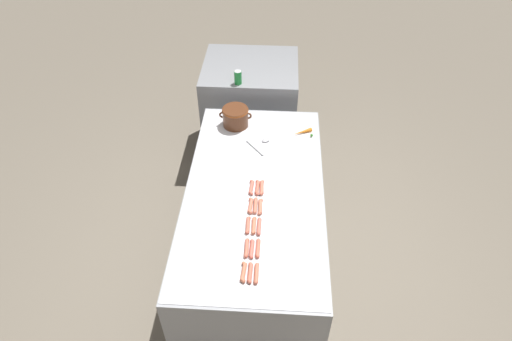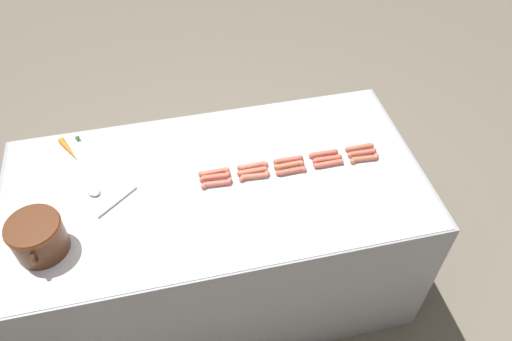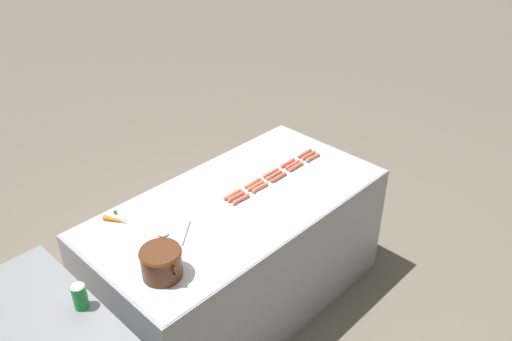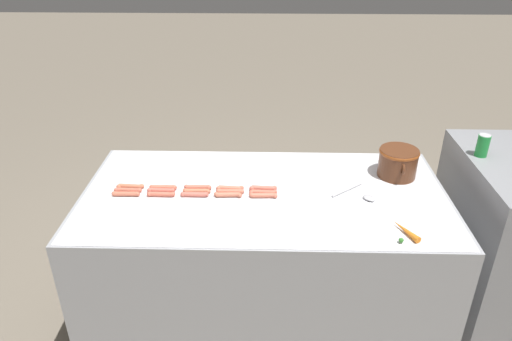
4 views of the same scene
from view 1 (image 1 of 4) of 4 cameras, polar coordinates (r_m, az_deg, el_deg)
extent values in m
plane|color=#756B5B|center=(3.83, -0.15, -11.51)|extent=(20.00, 20.00, 0.00)
cube|color=#9EA0A5|center=(3.48, -0.16, -7.36)|extent=(0.99, 1.93, 0.86)
cube|color=silver|center=(3.16, -0.18, -2.31)|extent=(0.97, 1.90, 0.00)
cube|color=gray|center=(4.58, -0.68, 8.02)|extent=(0.91, 0.81, 0.99)
cylinder|color=#CB6E4F|center=(2.69, -1.62, -12.96)|extent=(0.03, 0.12, 0.03)
sphere|color=#CB6E4F|center=(2.66, -1.63, -14.05)|extent=(0.03, 0.03, 0.03)
sphere|color=#CB6E4F|center=(2.73, -1.61, -11.90)|extent=(0.03, 0.03, 0.03)
cylinder|color=#D26850|center=(2.80, -1.22, -9.96)|extent=(0.03, 0.12, 0.03)
sphere|color=#D26850|center=(2.76, -1.34, -10.97)|extent=(0.03, 0.03, 0.03)
sphere|color=#D26850|center=(2.83, -1.11, -8.98)|extent=(0.03, 0.03, 0.03)
cylinder|color=#CC6651|center=(2.91, -1.06, -7.06)|extent=(0.03, 0.12, 0.03)
sphere|color=#CC6651|center=(2.87, -1.19, -7.99)|extent=(0.03, 0.03, 0.03)
sphere|color=#CC6651|center=(2.95, -0.93, -6.16)|extent=(0.03, 0.03, 0.03)
cylinder|color=#D67056|center=(3.03, -0.71, -4.56)|extent=(0.03, 0.12, 0.03)
sphere|color=#D67056|center=(2.98, -0.71, -5.42)|extent=(0.03, 0.03, 0.03)
sphere|color=#D67056|center=(3.07, -0.72, -3.72)|extent=(0.03, 0.03, 0.03)
cylinder|color=#D16855|center=(3.15, -0.59, -2.19)|extent=(0.03, 0.12, 0.03)
sphere|color=#D16855|center=(3.10, -0.59, -2.99)|extent=(0.03, 0.03, 0.03)
sphere|color=#D16855|center=(3.19, -0.59, -1.42)|extent=(0.03, 0.03, 0.03)
cylinder|color=#CE654F|center=(2.69, -0.77, -13.05)|extent=(0.03, 0.12, 0.03)
sphere|color=#CE654F|center=(2.66, -0.83, -14.14)|extent=(0.03, 0.03, 0.03)
sphere|color=#CE654F|center=(2.72, -0.71, -11.99)|extent=(0.03, 0.03, 0.03)
cylinder|color=#D46454|center=(2.79, -0.55, -10.06)|extent=(0.03, 0.12, 0.03)
sphere|color=#D46454|center=(2.76, -0.60, -11.07)|extent=(0.03, 0.03, 0.03)
sphere|color=#D46454|center=(2.83, -0.51, -9.07)|extent=(0.03, 0.03, 0.03)
cylinder|color=#CD7151|center=(2.91, -0.29, -7.11)|extent=(0.03, 0.12, 0.03)
sphere|color=#CD7151|center=(2.87, -0.41, -8.04)|extent=(0.03, 0.03, 0.03)
sphere|color=#CD7151|center=(2.95, -0.17, -6.20)|extent=(0.03, 0.03, 0.03)
cylinder|color=#CB6E55|center=(3.03, -0.08, -4.55)|extent=(0.03, 0.12, 0.03)
sphere|color=#CB6E55|center=(2.98, -0.16, -5.41)|extent=(0.03, 0.03, 0.03)
sphere|color=#CB6E55|center=(3.07, 0.00, -3.71)|extent=(0.03, 0.03, 0.03)
cylinder|color=#D4654F|center=(3.15, 0.18, -2.22)|extent=(0.03, 0.12, 0.03)
sphere|color=#D4654F|center=(3.10, 0.16, -3.02)|extent=(0.03, 0.03, 0.03)
sphere|color=#D4654F|center=(3.19, 0.19, -1.44)|extent=(0.03, 0.03, 0.03)
cylinder|color=#CE6B50|center=(2.69, 0.06, -13.12)|extent=(0.03, 0.12, 0.03)
sphere|color=#CE6B50|center=(2.65, -0.04, -14.21)|extent=(0.03, 0.03, 0.03)
sphere|color=#CE6B50|center=(2.72, 0.16, -12.06)|extent=(0.03, 0.03, 0.03)
cylinder|color=#D5654E|center=(2.79, 0.26, -9.98)|extent=(0.03, 0.12, 0.03)
sphere|color=#D5654E|center=(2.76, 0.21, -10.99)|extent=(0.03, 0.03, 0.03)
sphere|color=#D5654E|center=(2.83, 0.30, -9.00)|extent=(0.03, 0.03, 0.03)
cylinder|color=#CF6756|center=(2.90, 0.40, -7.23)|extent=(0.03, 0.12, 0.03)
sphere|color=#CF6756|center=(2.86, 0.35, -8.16)|extent=(0.03, 0.03, 0.03)
sphere|color=#CF6756|center=(2.94, 0.45, -6.32)|extent=(0.03, 0.03, 0.03)
cylinder|color=#CD7056|center=(3.02, 0.55, -4.70)|extent=(0.03, 0.12, 0.03)
sphere|color=#CD7056|center=(2.98, 0.43, -5.56)|extent=(0.03, 0.03, 0.03)
sphere|color=#CD7056|center=(3.06, 0.67, -3.86)|extent=(0.03, 0.03, 0.03)
cylinder|color=#D46F56|center=(3.15, 0.75, -2.23)|extent=(0.03, 0.12, 0.03)
sphere|color=#D46F56|center=(3.10, 0.65, -3.03)|extent=(0.03, 0.03, 0.03)
sphere|color=#D46F56|center=(3.19, 0.85, -1.46)|extent=(0.03, 0.03, 0.03)
cylinder|color=#562D19|center=(3.68, -2.67, 6.91)|extent=(0.21, 0.21, 0.16)
torus|color=brown|center=(3.64, -2.70, 7.78)|extent=(0.22, 0.22, 0.03)
torus|color=#562D19|center=(3.69, -4.32, 7.16)|extent=(0.06, 0.01, 0.06)
torus|color=#562D19|center=(3.67, -1.02, 7.06)|extent=(0.06, 0.01, 0.06)
cylinder|color=#B7B7BC|center=(3.48, -0.17, 2.91)|extent=(0.15, 0.18, 0.01)
ellipsoid|color=#B7B7BC|center=(3.56, 1.27, 3.96)|extent=(0.09, 0.08, 0.02)
cone|color=orange|center=(3.64, 5.97, 4.97)|extent=(0.17, 0.11, 0.03)
sphere|color=#387F2D|center=(3.62, 7.18, 4.54)|extent=(0.02, 0.02, 0.02)
cylinder|color=#1E8C38|center=(4.00, -2.34, 11.89)|extent=(0.07, 0.07, 0.12)
cylinder|color=silver|center=(3.97, -2.37, 12.67)|extent=(0.06, 0.06, 0.00)
camera|label=2|loc=(2.94, -34.48, 25.65)|focal=34.52mm
camera|label=3|loc=(4.59, -29.14, 34.38)|focal=36.68mm
camera|label=4|loc=(3.16, 44.61, 13.72)|focal=33.54mm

